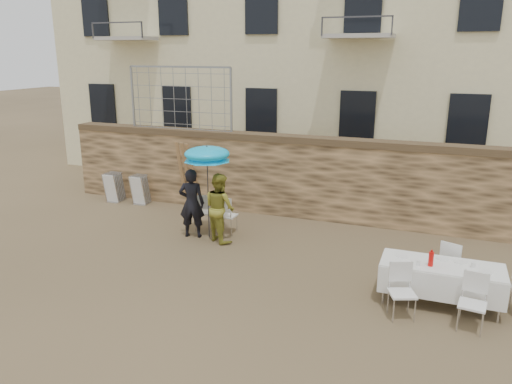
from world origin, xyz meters
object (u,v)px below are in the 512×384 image
(chair_stack_right, at_px, (143,188))
(umbrella, at_px, (207,157))
(soda_bottle, at_px, (431,259))
(table_chair_front_left, at_px, (402,292))
(table_chair_back, at_px, (453,264))
(woman_dress, at_px, (220,207))
(man_suit, at_px, (192,203))
(couple_chair_right, at_px, (227,214))
(table_chair_front_right, at_px, (473,303))
(banquet_table, at_px, (442,267))
(couple_chair_left, at_px, (202,211))
(chair_stack_left, at_px, (118,185))

(chair_stack_right, bearing_deg, umbrella, -31.58)
(soda_bottle, xyz_separation_m, table_chair_front_left, (-0.40, -0.60, -0.43))
(table_chair_front_left, relative_size, table_chair_back, 1.00)
(woman_dress, bearing_deg, soda_bottle, -166.70)
(man_suit, bearing_deg, couple_chair_right, -156.49)
(table_chair_back, xyz_separation_m, chair_stack_right, (-8.71, 2.70, -0.02))
(table_chair_front_right, bearing_deg, banquet_table, 131.35)
(table_chair_back, bearing_deg, table_chair_front_left, 84.73)
(table_chair_front_left, distance_m, chair_stack_right, 8.98)
(man_suit, height_order, table_chair_front_right, man_suit)
(couple_chair_left, xyz_separation_m, soda_bottle, (5.58, -2.18, 0.43))
(man_suit, height_order, umbrella, umbrella)
(table_chair_front_right, relative_size, table_chair_back, 1.00)
(woman_dress, distance_m, table_chair_back, 5.29)
(woman_dress, relative_size, table_chair_front_right, 1.73)
(man_suit, relative_size, woman_dress, 1.03)
(banquet_table, height_order, table_chair_front_right, table_chair_front_right)
(man_suit, relative_size, soda_bottle, 6.59)
(banquet_table, height_order, table_chair_front_left, table_chair_front_left)
(man_suit, height_order, chair_stack_right, man_suit)
(man_suit, relative_size, couple_chair_right, 1.79)
(chair_stack_left, bearing_deg, couple_chair_left, -22.09)
(umbrella, xyz_separation_m, banquet_table, (5.38, -1.58, -1.29))
(table_chair_back, distance_m, chair_stack_right, 9.12)
(umbrella, relative_size, table_chair_front_left, 2.23)
(man_suit, distance_m, chair_stack_right, 3.42)
(chair_stack_right, bearing_deg, couple_chair_right, -23.24)
(woman_dress, bearing_deg, banquet_table, -164.45)
(table_chair_back, distance_m, chair_stack_left, 9.98)
(couple_chair_left, bearing_deg, couple_chair_right, 154.35)
(table_chair_front_left, xyz_separation_m, table_chair_front_right, (1.10, -0.00, 0.00))
(woman_dress, height_order, table_chair_front_left, woman_dress)
(woman_dress, relative_size, chair_stack_right, 1.81)
(banquet_table, xyz_separation_m, chair_stack_right, (-8.51, 3.50, -0.27))
(table_chair_back, height_order, chair_stack_left, table_chair_back)
(couple_chair_left, distance_m, soda_bottle, 6.01)
(umbrella, distance_m, banquet_table, 5.76)
(table_chair_back, bearing_deg, couple_chair_left, 10.44)
(table_chair_back, bearing_deg, banquet_table, 97.99)
(banquet_table, relative_size, chair_stack_left, 2.28)
(chair_stack_left, bearing_deg, table_chair_front_right, -23.21)
(couple_chair_left, xyz_separation_m, banquet_table, (5.78, -2.03, 0.25))
(couple_chair_left, distance_m, table_chair_front_right, 6.87)
(banquet_table, distance_m, table_chair_front_left, 0.99)
(man_suit, distance_m, woman_dress, 0.75)
(table_chair_front_right, bearing_deg, couple_chair_right, 161.22)
(couple_chair_right, relative_size, table_chair_back, 1.00)
(umbrella, relative_size, banquet_table, 1.02)
(chair_stack_right, bearing_deg, table_chair_front_right, -25.25)
(couple_chair_right, bearing_deg, table_chair_front_left, 150.11)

